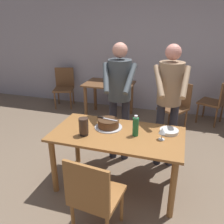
{
  "coord_description": "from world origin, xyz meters",
  "views": [
    {
      "loc": [
        0.67,
        -2.38,
        2.03
      ],
      "look_at": [
        -0.14,
        0.26,
        0.9
      ],
      "focal_mm": 37.76,
      "sensor_mm": 36.0,
      "label": 1
    }
  ],
  "objects_px": {
    "cake_knife": "(103,118)",
    "person_cutting_cake": "(119,91)",
    "chair_near_side": "(94,195)",
    "background_chair_3": "(176,105)",
    "main_dining_table": "(117,142)",
    "background_chair_0": "(64,86)",
    "person_standing_beside": "(169,95)",
    "background_chair_2": "(216,100)",
    "water_bottle": "(136,126)",
    "plate_stack": "(169,131)",
    "background_table": "(109,91)",
    "cake_on_platter": "(108,124)",
    "hurricane_lamp": "(84,127)",
    "wine_glass_near": "(162,131)"
  },
  "relations": [
    {
      "from": "cake_knife",
      "to": "person_cutting_cake",
      "type": "height_order",
      "value": "person_cutting_cake"
    },
    {
      "from": "chair_near_side",
      "to": "background_chair_3",
      "type": "relative_size",
      "value": 1.0
    },
    {
      "from": "main_dining_table",
      "to": "background_chair_3",
      "type": "distance_m",
      "value": 2.0
    },
    {
      "from": "person_cutting_cake",
      "to": "background_chair_0",
      "type": "distance_m",
      "value": 2.66
    },
    {
      "from": "person_standing_beside",
      "to": "background_chair_2",
      "type": "relative_size",
      "value": 1.91
    },
    {
      "from": "water_bottle",
      "to": "background_chair_0",
      "type": "distance_m",
      "value": 3.31
    },
    {
      "from": "water_bottle",
      "to": "background_chair_3",
      "type": "bearing_deg",
      "value": 78.7
    },
    {
      "from": "plate_stack",
      "to": "background_table",
      "type": "distance_m",
      "value": 2.37
    },
    {
      "from": "water_bottle",
      "to": "person_standing_beside",
      "type": "height_order",
      "value": "person_standing_beside"
    },
    {
      "from": "cake_on_platter",
      "to": "background_chair_3",
      "type": "relative_size",
      "value": 0.38
    },
    {
      "from": "plate_stack",
      "to": "hurricane_lamp",
      "type": "relative_size",
      "value": 1.05
    },
    {
      "from": "cake_knife",
      "to": "wine_glass_near",
      "type": "height_order",
      "value": "wine_glass_near"
    },
    {
      "from": "person_standing_beside",
      "to": "chair_near_side",
      "type": "distance_m",
      "value": 1.62
    },
    {
      "from": "cake_knife",
      "to": "cake_on_platter",
      "type": "bearing_deg",
      "value": -10.6
    },
    {
      "from": "cake_knife",
      "to": "background_chair_0",
      "type": "height_order",
      "value": "background_chair_0"
    },
    {
      "from": "hurricane_lamp",
      "to": "cake_on_platter",
      "type": "bearing_deg",
      "value": 51.68
    },
    {
      "from": "water_bottle",
      "to": "person_standing_beside",
      "type": "relative_size",
      "value": 0.15
    },
    {
      "from": "main_dining_table",
      "to": "water_bottle",
      "type": "xyz_separation_m",
      "value": [
        0.22,
        0.01,
        0.23
      ]
    },
    {
      "from": "hurricane_lamp",
      "to": "person_standing_beside",
      "type": "relative_size",
      "value": 0.12
    },
    {
      "from": "person_standing_beside",
      "to": "background_chair_3",
      "type": "bearing_deg",
      "value": 86.76
    },
    {
      "from": "cake_on_platter",
      "to": "water_bottle",
      "type": "xyz_separation_m",
      "value": [
        0.36,
        -0.1,
        0.06
      ]
    },
    {
      "from": "plate_stack",
      "to": "hurricane_lamp",
      "type": "distance_m",
      "value": 1.01
    },
    {
      "from": "cake_on_platter",
      "to": "background_chair_3",
      "type": "bearing_deg",
      "value": 67.61
    },
    {
      "from": "cake_on_platter",
      "to": "person_standing_beside",
      "type": "relative_size",
      "value": 0.2
    },
    {
      "from": "water_bottle",
      "to": "chair_near_side",
      "type": "xyz_separation_m",
      "value": [
        -0.21,
        -0.79,
        -0.37
      ]
    },
    {
      "from": "background_chair_2",
      "to": "background_chair_3",
      "type": "bearing_deg",
      "value": -146.43
    },
    {
      "from": "background_chair_0",
      "to": "background_chair_3",
      "type": "xyz_separation_m",
      "value": [
        2.6,
        -0.53,
        0.0
      ]
    },
    {
      "from": "hurricane_lamp",
      "to": "plate_stack",
      "type": "bearing_deg",
      "value": 20.41
    },
    {
      "from": "hurricane_lamp",
      "to": "background_chair_2",
      "type": "xyz_separation_m",
      "value": [
        1.69,
        2.55,
        -0.37
      ]
    },
    {
      "from": "water_bottle",
      "to": "hurricane_lamp",
      "type": "relative_size",
      "value": 1.19
    },
    {
      "from": "chair_near_side",
      "to": "background_table",
      "type": "relative_size",
      "value": 0.9
    },
    {
      "from": "background_chair_0",
      "to": "background_chair_3",
      "type": "distance_m",
      "value": 2.65
    },
    {
      "from": "wine_glass_near",
      "to": "chair_near_side",
      "type": "distance_m",
      "value": 1.0
    },
    {
      "from": "main_dining_table",
      "to": "person_cutting_cake",
      "type": "xyz_separation_m",
      "value": [
        -0.15,
        0.61,
        0.44
      ]
    },
    {
      "from": "plate_stack",
      "to": "water_bottle",
      "type": "xyz_separation_m",
      "value": [
        -0.37,
        -0.18,
        0.09
      ]
    },
    {
      "from": "hurricane_lamp",
      "to": "background_table",
      "type": "distance_m",
      "value": 2.33
    },
    {
      "from": "cake_on_platter",
      "to": "background_chair_0",
      "type": "relative_size",
      "value": 0.38
    },
    {
      "from": "cake_knife",
      "to": "water_bottle",
      "type": "distance_m",
      "value": 0.45
    },
    {
      "from": "plate_stack",
      "to": "background_chair_0",
      "type": "height_order",
      "value": "background_chair_0"
    },
    {
      "from": "water_bottle",
      "to": "chair_near_side",
      "type": "bearing_deg",
      "value": -105.29
    },
    {
      "from": "person_cutting_cake",
      "to": "chair_near_side",
      "type": "relative_size",
      "value": 1.91
    },
    {
      "from": "cake_knife",
      "to": "plate_stack",
      "type": "bearing_deg",
      "value": 4.93
    },
    {
      "from": "plate_stack",
      "to": "cake_knife",
      "type": "bearing_deg",
      "value": -175.07
    },
    {
      "from": "person_cutting_cake",
      "to": "background_chair_0",
      "type": "height_order",
      "value": "person_cutting_cake"
    },
    {
      "from": "hurricane_lamp",
      "to": "wine_glass_near",
      "type": "bearing_deg",
      "value": 10.41
    },
    {
      "from": "plate_stack",
      "to": "cake_on_platter",
      "type": "bearing_deg",
      "value": -173.57
    },
    {
      "from": "plate_stack",
      "to": "background_chair_0",
      "type": "relative_size",
      "value": 0.24
    },
    {
      "from": "cake_knife",
      "to": "person_standing_beside",
      "type": "distance_m",
      "value": 0.93
    },
    {
      "from": "cake_knife",
      "to": "background_chair_2",
      "type": "relative_size",
      "value": 0.3
    },
    {
      "from": "main_dining_table",
      "to": "hurricane_lamp",
      "type": "distance_m",
      "value": 0.45
    }
  ]
}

